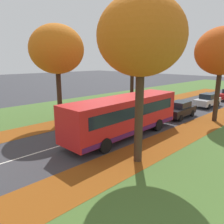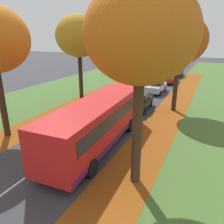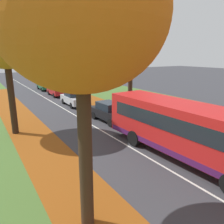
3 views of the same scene
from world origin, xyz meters
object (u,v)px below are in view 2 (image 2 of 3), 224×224
object	(u,v)px
tree_left_mid	(79,36)
tree_right_near	(141,35)
car_black_lead	(140,101)
bus	(98,120)
car_silver_following	(156,86)
tree_right_mid	(180,40)
car_red_third_in_line	(170,78)
car_green_fourth_in_line	(177,72)

from	to	relation	value
tree_left_mid	tree_right_near	xyz separation A→B (m)	(10.61, -11.69, 0.09)
car_black_lead	tree_left_mid	bearing A→B (deg)	171.52
bus	car_silver_following	bearing A→B (deg)	90.43
tree_right_mid	car_silver_following	bearing A→B (deg)	118.29
bus	car_red_third_in_line	distance (m)	22.06
tree_right_mid	bus	distance (m)	10.81
tree_left_mid	car_black_lead	bearing A→B (deg)	-8.48
car_red_third_in_line	car_green_fourth_in_line	world-z (taller)	same
tree_right_near	bus	bearing A→B (deg)	143.39
car_black_lead	car_green_fourth_in_line	size ratio (longest dim) A/B	1.00
tree_left_mid	car_green_fourth_in_line	bearing A→B (deg)	68.61
bus	car_black_lead	size ratio (longest dim) A/B	2.46
car_silver_following	tree_right_near	bearing A→B (deg)	-78.77
bus	car_black_lead	xyz separation A→B (m)	(0.12, 8.06, -0.89)
tree_right_near	bus	xyz separation A→B (m)	(-3.42, 2.54, -5.08)
tree_right_near	car_green_fourth_in_line	size ratio (longest dim) A/B	2.09
bus	car_black_lead	world-z (taller)	bus
car_red_third_in_line	tree_left_mid	bearing A→B (deg)	-119.78
tree_right_near	car_green_fourth_in_line	bearing A→B (deg)	95.98
tree_right_near	car_black_lead	size ratio (longest dim) A/B	2.08
tree_left_mid	tree_right_mid	size ratio (longest dim) A/B	1.05
car_black_lead	car_red_third_in_line	size ratio (longest dim) A/B	1.01
tree_right_near	tree_right_mid	bearing A→B (deg)	91.37
car_black_lead	car_silver_following	size ratio (longest dim) A/B	1.01
tree_right_near	car_red_third_in_line	size ratio (longest dim) A/B	2.10
car_green_fourth_in_line	car_red_third_in_line	bearing A→B (deg)	-90.22
bus	car_silver_following	xyz separation A→B (m)	(-0.12, 15.28, -0.89)
car_black_lead	car_silver_following	bearing A→B (deg)	91.87
tree_right_mid	car_silver_following	size ratio (longest dim) A/B	2.02
car_silver_following	car_red_third_in_line	distance (m)	6.76
tree_right_mid	car_black_lead	bearing A→B (deg)	-158.83
tree_right_mid	car_silver_following	distance (m)	8.85
tree_right_near	car_red_third_in_line	world-z (taller)	tree_right_near
tree_right_near	tree_left_mid	bearing A→B (deg)	132.22
tree_right_near	car_red_third_in_line	bearing A→B (deg)	97.48
tree_left_mid	car_red_third_in_line	xyz separation A→B (m)	(7.38, 12.89, -5.89)
car_green_fourth_in_line	car_black_lead	bearing A→B (deg)	-90.28
tree_right_mid	bus	xyz separation A→B (m)	(-3.14, -9.23, -4.68)
car_red_third_in_line	car_green_fourth_in_line	size ratio (longest dim) A/B	1.00
bus	car_silver_following	world-z (taller)	bus
tree_right_near	bus	world-z (taller)	tree_right_near
car_black_lead	car_green_fourth_in_line	world-z (taller)	same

